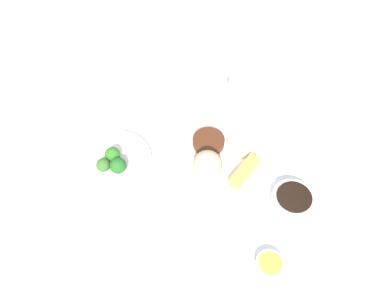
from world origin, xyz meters
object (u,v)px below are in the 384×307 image
Objects in this scene: main_plate at (225,161)px; soy_sauce_bowl at (293,200)px; broccoli_plate at (114,161)px; teacup at (237,85)px; sauce_ramekin_hot_mustard at (270,265)px.

soy_sauce_bowl is at bearing -145.86° from main_plate.
teacup reaches higher than broccoli_plate.
sauce_ramekin_hot_mustard reaches higher than main_plate.
main_plate is 0.28m from teacup.
teacup is (0.24, -0.13, 0.02)m from main_plate.
teacup is (0.55, -0.14, 0.02)m from sauce_ramekin_hot_mustard.
broccoli_plate is at bearing 56.98° from soy_sauce_bowl.
sauce_ramekin_hot_mustard is at bearing 166.17° from teacup.
main_plate is 4.02× the size of sauce_ramekin_hot_mustard.
sauce_ramekin_hot_mustard is at bearing -144.49° from broccoli_plate.
teacup is at bearing -27.75° from main_plate.
broccoli_plate is at bearing 109.77° from teacup.
teacup reaches higher than main_plate.
main_plate is at bearing -107.76° from broccoli_plate.
soy_sauce_bowl is at bearing 178.34° from teacup.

